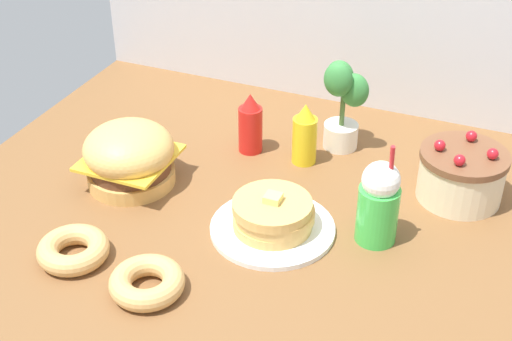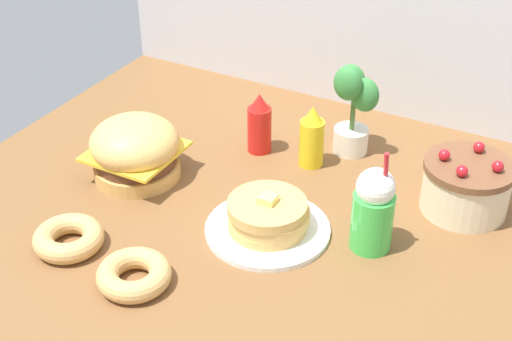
# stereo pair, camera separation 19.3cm
# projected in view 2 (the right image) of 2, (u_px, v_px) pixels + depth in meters

# --- Properties ---
(ground_plane) EXTENTS (2.11, 1.88, 0.02)m
(ground_plane) POSITION_uv_depth(u_px,v_px,m) (245.00, 230.00, 2.29)
(ground_plane) COLOR brown
(burger) EXTENTS (0.30, 0.30, 0.22)m
(burger) POSITION_uv_depth(u_px,v_px,m) (135.00, 150.00, 2.48)
(burger) COLOR #DBA859
(burger) RESTS_ON ground_plane
(pancake_stack) EXTENTS (0.39, 0.39, 0.14)m
(pancake_stack) POSITION_uv_depth(u_px,v_px,m) (268.00, 219.00, 2.24)
(pancake_stack) COLOR white
(pancake_stack) RESTS_ON ground_plane
(layer_cake) EXTENTS (0.29, 0.29, 0.21)m
(layer_cake) POSITION_uv_depth(u_px,v_px,m) (466.00, 186.00, 2.32)
(layer_cake) COLOR beige
(layer_cake) RESTS_ON ground_plane
(ketchup_bottle) EXTENTS (0.09, 0.09, 0.23)m
(ketchup_bottle) POSITION_uv_depth(u_px,v_px,m) (259.00, 125.00, 2.62)
(ketchup_bottle) COLOR red
(ketchup_bottle) RESTS_ON ground_plane
(mustard_bottle) EXTENTS (0.09, 0.09, 0.23)m
(mustard_bottle) POSITION_uv_depth(u_px,v_px,m) (312.00, 138.00, 2.54)
(mustard_bottle) COLOR yellow
(mustard_bottle) RESTS_ON ground_plane
(cream_soda_cup) EXTENTS (0.13, 0.13, 0.34)m
(cream_soda_cup) POSITION_uv_depth(u_px,v_px,m) (373.00, 210.00, 2.14)
(cream_soda_cup) COLOR green
(cream_soda_cup) RESTS_ON ground_plane
(donut_pink_glaze) EXTENTS (0.21, 0.21, 0.06)m
(donut_pink_glaze) POSITION_uv_depth(u_px,v_px,m) (68.00, 238.00, 2.19)
(donut_pink_glaze) COLOR tan
(donut_pink_glaze) RESTS_ON ground_plane
(donut_chocolate) EXTENTS (0.21, 0.21, 0.06)m
(donut_chocolate) POSITION_uv_depth(u_px,v_px,m) (134.00, 274.00, 2.05)
(donut_chocolate) COLOR tan
(donut_chocolate) RESTS_ON ground_plane
(potted_plant) EXTENTS (0.17, 0.14, 0.35)m
(potted_plant) POSITION_uv_depth(u_px,v_px,m) (353.00, 106.00, 2.57)
(potted_plant) COLOR white
(potted_plant) RESTS_ON ground_plane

